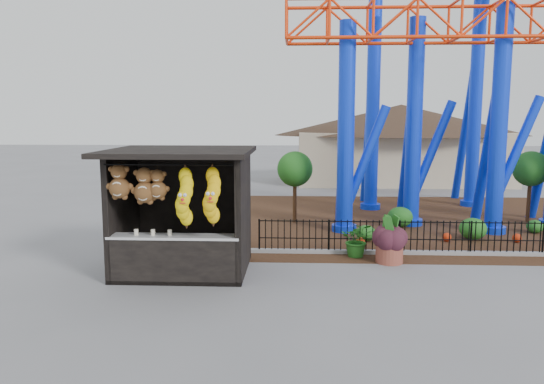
{
  "coord_description": "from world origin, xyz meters",
  "views": [
    {
      "loc": [
        -0.14,
        -11.87,
        3.92
      ],
      "look_at": [
        -0.76,
        1.5,
        2.0
      ],
      "focal_mm": 35.0,
      "sensor_mm": 36.0,
      "label": 1
    }
  ],
  "objects_px": {
    "prize_booth": "(180,213)",
    "potted_plant": "(357,240)",
    "roller_coaster": "(442,46)",
    "terracotta_planter": "(389,252)"
  },
  "relations": [
    {
      "from": "prize_booth",
      "to": "potted_plant",
      "type": "xyz_separation_m",
      "value": [
        4.6,
        1.81,
        -1.05
      ]
    },
    {
      "from": "prize_booth",
      "to": "potted_plant",
      "type": "relative_size",
      "value": 3.55
    },
    {
      "from": "prize_booth",
      "to": "roller_coaster",
      "type": "relative_size",
      "value": 0.32
    },
    {
      "from": "roller_coaster",
      "to": "terracotta_planter",
      "type": "bearing_deg",
      "value": -114.29
    },
    {
      "from": "prize_booth",
      "to": "potted_plant",
      "type": "bearing_deg",
      "value": 21.5
    },
    {
      "from": "prize_booth",
      "to": "potted_plant",
      "type": "distance_m",
      "value": 5.05
    },
    {
      "from": "terracotta_planter",
      "to": "potted_plant",
      "type": "relative_size",
      "value": 0.74
    },
    {
      "from": "roller_coaster",
      "to": "potted_plant",
      "type": "height_order",
      "value": "roller_coaster"
    },
    {
      "from": "roller_coaster",
      "to": "potted_plant",
      "type": "xyz_separation_m",
      "value": [
        -3.54,
        -5.53,
        -5.95
      ]
    },
    {
      "from": "prize_booth",
      "to": "terracotta_planter",
      "type": "distance_m",
      "value": 5.68
    }
  ]
}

